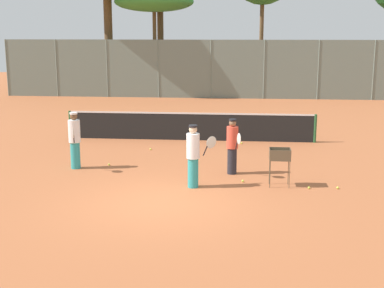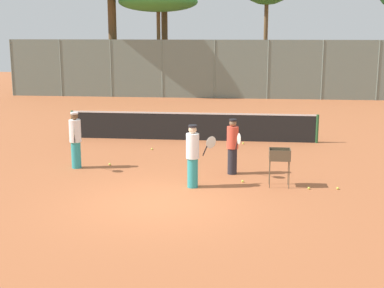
{
  "view_description": "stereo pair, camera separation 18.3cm",
  "coord_description": "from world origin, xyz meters",
  "px_view_note": "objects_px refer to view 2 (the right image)",
  "views": [
    {
      "loc": [
        1.96,
        -12.3,
        4.12
      ],
      "look_at": [
        0.58,
        2.31,
        1.0
      ],
      "focal_mm": 50.0,
      "sensor_mm": 36.0,
      "label": 1
    },
    {
      "loc": [
        2.14,
        -12.28,
        4.12
      ],
      "look_at": [
        0.58,
        2.31,
        1.0
      ],
      "focal_mm": 50.0,
      "sensor_mm": 36.0,
      "label": 2
    }
  ],
  "objects_px": {
    "player_yellow_shirt": "(75,139)",
    "ball_cart": "(279,158)",
    "player_white_outfit": "(193,155)",
    "tennis_net": "(192,126)",
    "player_red_cap": "(233,146)",
    "parked_car": "(254,83)"
  },
  "relations": [
    {
      "from": "player_white_outfit",
      "to": "player_red_cap",
      "type": "bearing_deg",
      "value": 27.23
    },
    {
      "from": "player_yellow_shirt",
      "to": "tennis_net",
      "type": "bearing_deg",
      "value": 131.56
    },
    {
      "from": "player_red_cap",
      "to": "parked_car",
      "type": "relative_size",
      "value": 0.39
    },
    {
      "from": "player_white_outfit",
      "to": "parked_car",
      "type": "distance_m",
      "value": 22.32
    },
    {
      "from": "player_yellow_shirt",
      "to": "ball_cart",
      "type": "relative_size",
      "value": 1.66
    },
    {
      "from": "tennis_net",
      "to": "player_red_cap",
      "type": "height_order",
      "value": "player_red_cap"
    },
    {
      "from": "tennis_net",
      "to": "ball_cart",
      "type": "distance_m",
      "value": 6.63
    },
    {
      "from": "tennis_net",
      "to": "player_red_cap",
      "type": "relative_size",
      "value": 5.84
    },
    {
      "from": "player_white_outfit",
      "to": "ball_cart",
      "type": "xyz_separation_m",
      "value": [
        2.29,
        0.32,
        -0.08
      ]
    },
    {
      "from": "parked_car",
      "to": "ball_cart",
      "type": "bearing_deg",
      "value": -88.68
    },
    {
      "from": "player_white_outfit",
      "to": "parked_car",
      "type": "height_order",
      "value": "player_white_outfit"
    },
    {
      "from": "player_red_cap",
      "to": "player_yellow_shirt",
      "type": "bearing_deg",
      "value": -113.57
    },
    {
      "from": "player_yellow_shirt",
      "to": "ball_cart",
      "type": "bearing_deg",
      "value": 62.9
    },
    {
      "from": "tennis_net",
      "to": "parked_car",
      "type": "height_order",
      "value": "parked_car"
    },
    {
      "from": "player_red_cap",
      "to": "ball_cart",
      "type": "bearing_deg",
      "value": 27.17
    },
    {
      "from": "ball_cart",
      "to": "player_yellow_shirt",
      "type": "bearing_deg",
      "value": 167.59
    },
    {
      "from": "tennis_net",
      "to": "parked_car",
      "type": "distance_m",
      "value": 16.2
    },
    {
      "from": "player_yellow_shirt",
      "to": "ball_cart",
      "type": "distance_m",
      "value": 6.2
    },
    {
      "from": "player_white_outfit",
      "to": "ball_cart",
      "type": "height_order",
      "value": "player_white_outfit"
    },
    {
      "from": "player_red_cap",
      "to": "player_yellow_shirt",
      "type": "xyz_separation_m",
      "value": [
        -4.77,
        0.19,
        0.05
      ]
    },
    {
      "from": "player_yellow_shirt",
      "to": "player_red_cap",
      "type": "bearing_deg",
      "value": 73.02
    },
    {
      "from": "player_white_outfit",
      "to": "player_yellow_shirt",
      "type": "bearing_deg",
      "value": 127.92
    }
  ]
}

